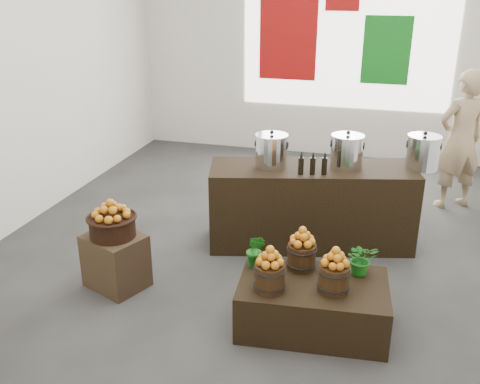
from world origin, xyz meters
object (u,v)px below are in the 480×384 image
(display_table, at_px, (312,304))
(shopper, at_px, (460,140))
(crate, at_px, (116,261))
(wicker_basket, at_px, (112,227))
(stock_pot_center, at_px, (347,152))
(counter, at_px, (311,206))
(stock_pot_left, at_px, (271,152))
(stock_pot_right, at_px, (423,153))

(display_table, relative_size, shopper, 0.69)
(crate, relative_size, wicker_basket, 1.25)
(display_table, relative_size, stock_pot_center, 3.63)
(counter, bearing_deg, shopper, 29.47)
(display_table, xyz_separation_m, stock_pot_center, (0.08, 1.59, 0.83))
(wicker_basket, distance_m, stock_pot_left, 1.78)
(crate, height_order, counter, counter)
(stock_pot_right, xyz_separation_m, shopper, (0.50, 1.23, -0.17))
(crate, height_order, stock_pot_center, stock_pot_center)
(crate, height_order, stock_pot_right, stock_pot_right)
(stock_pot_center, bearing_deg, stock_pot_left, -165.89)
(stock_pot_left, height_order, stock_pot_right, same)
(wicker_basket, height_order, stock_pot_right, stock_pot_right)
(display_table, bearing_deg, stock_pot_right, 59.78)
(wicker_basket, relative_size, stock_pot_right, 1.26)
(shopper, bearing_deg, stock_pot_right, 37.79)
(counter, bearing_deg, wicker_basket, -153.77)
(display_table, bearing_deg, stock_pot_center, 81.98)
(stock_pot_left, xyz_separation_m, stock_pot_center, (0.75, 0.19, 0.00))
(stock_pot_left, bearing_deg, wicker_basket, -133.26)
(stock_pot_left, bearing_deg, crate, -133.26)
(counter, bearing_deg, stock_pot_left, -180.00)
(crate, bearing_deg, stock_pot_center, 36.78)
(crate, distance_m, wicker_basket, 0.35)
(display_table, xyz_separation_m, counter, (-0.25, 1.51, 0.23))
(display_table, xyz_separation_m, stock_pot_left, (-0.67, 1.40, 0.83))
(crate, xyz_separation_m, stock_pot_right, (2.69, 1.64, 0.78))
(stock_pot_left, distance_m, shopper, 2.58)
(wicker_basket, bearing_deg, counter, 40.34)
(wicker_basket, distance_m, shopper, 4.30)
(stock_pot_left, relative_size, stock_pot_right, 1.00)
(wicker_basket, distance_m, display_table, 1.91)
(counter, relative_size, stock_pot_center, 6.47)
(stock_pot_center, bearing_deg, shopper, 48.64)
(display_table, xyz_separation_m, stock_pot_right, (0.83, 1.78, 0.83))
(counter, relative_size, stock_pot_left, 6.47)
(crate, xyz_separation_m, stock_pot_center, (1.94, 1.45, 0.78))
(stock_pot_center, xyz_separation_m, stock_pot_right, (0.75, 0.19, 0.00))
(stock_pot_left, height_order, stock_pot_center, same)
(shopper, bearing_deg, counter, 13.42)
(wicker_basket, xyz_separation_m, shopper, (3.19, 2.87, 0.26))
(crate, xyz_separation_m, counter, (1.61, 1.37, 0.18))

